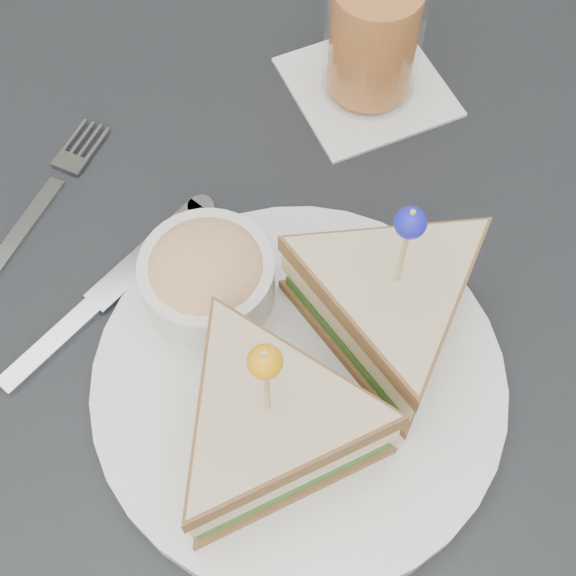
# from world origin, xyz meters

# --- Properties ---
(ground_plane) EXTENTS (3.50, 3.50, 0.00)m
(ground_plane) POSITION_xyz_m (0.00, 0.00, 0.00)
(ground_plane) COLOR #3F3833
(table) EXTENTS (0.80, 0.80, 0.75)m
(table) POSITION_xyz_m (0.00, 0.00, 0.67)
(table) COLOR black
(table) RESTS_ON ground
(plate_meal) EXTENTS (0.36, 0.35, 0.17)m
(plate_meal) POSITION_xyz_m (0.02, -0.05, 0.80)
(plate_meal) COLOR white
(plate_meal) RESTS_ON table
(cutlery_fork) EXTENTS (0.12, 0.17, 0.01)m
(cutlery_fork) POSITION_xyz_m (-0.18, 0.15, 0.75)
(cutlery_fork) COLOR #B7BFC3
(cutlery_fork) RESTS_ON table
(cutlery_knife) EXTENTS (0.18, 0.16, 0.01)m
(cutlery_knife) POSITION_xyz_m (-0.13, 0.05, 0.75)
(cutlery_knife) COLOR silver
(cutlery_knife) RESTS_ON table
(drink_set) EXTENTS (0.16, 0.16, 0.17)m
(drink_set) POSITION_xyz_m (0.11, 0.23, 0.82)
(drink_set) COLOR white
(drink_set) RESTS_ON table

